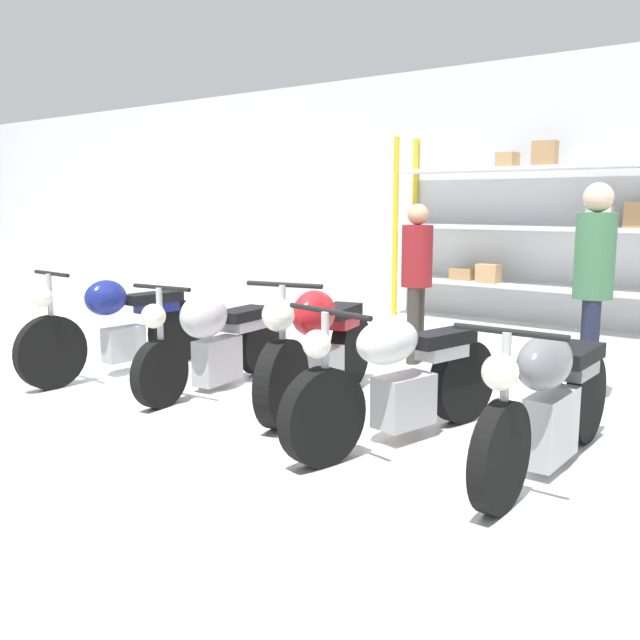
{
  "coord_description": "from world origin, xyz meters",
  "views": [
    {
      "loc": [
        3.59,
        -4.18,
        1.66
      ],
      "look_at": [
        0.0,
        0.4,
        0.7
      ],
      "focal_mm": 40.0,
      "sensor_mm": 36.0,
      "label": 1
    }
  ],
  "objects": [
    {
      "name": "ground_plane",
      "position": [
        0.0,
        0.0,
        0.0
      ],
      "size": [
        30.0,
        30.0,
        0.0
      ],
      "primitive_type": "plane",
      "color": "silver"
    },
    {
      "name": "back_wall",
      "position": [
        0.0,
        5.46,
        1.8
      ],
      "size": [
        30.0,
        0.08,
        3.6
      ],
      "color": "silver",
      "rests_on": "ground_plane"
    },
    {
      "name": "shelving_rack",
      "position": [
        0.38,
        5.09,
        1.35
      ],
      "size": [
        4.93,
        0.63,
        2.6
      ],
      "color": "gold",
      "rests_on": "ground_plane"
    },
    {
      "name": "motorcycle_blue",
      "position": [
        -2.13,
        -0.05,
        0.49
      ],
      "size": [
        0.56,
        2.07,
        1.06
      ],
      "rotation": [
        0.0,
        0.0,
        -1.63
      ],
      "color": "black",
      "rests_on": "ground_plane"
    },
    {
      "name": "motorcycle_silver",
      "position": [
        -1.0,
        0.14,
        0.47
      ],
      "size": [
        0.6,
        1.92,
        1.0
      ],
      "rotation": [
        0.0,
        0.0,
        -1.46
      ],
      "color": "black",
      "rests_on": "ground_plane"
    },
    {
      "name": "motorcycle_red",
      "position": [
        0.05,
        0.32,
        0.5
      ],
      "size": [
        0.77,
        2.02,
        1.09
      ],
      "rotation": [
        0.0,
        0.0,
        -1.33
      ],
      "color": "black",
      "rests_on": "ground_plane"
    },
    {
      "name": "motorcycle_white",
      "position": [
        1.05,
        -0.05,
        0.45
      ],
      "size": [
        0.76,
        2.03,
        1.01
      ],
      "rotation": [
        0.0,
        0.0,
        -1.77
      ],
      "color": "black",
      "rests_on": "ground_plane"
    },
    {
      "name": "motorcycle_grey",
      "position": [
        2.09,
        0.02,
        0.46
      ],
      "size": [
        0.63,
        2.08,
        1.01
      ],
      "rotation": [
        0.0,
        0.0,
        -1.56
      ],
      "color": "black",
      "rests_on": "ground_plane"
    },
    {
      "name": "person_browsing",
      "position": [
        1.77,
        1.76,
        1.08
      ],
      "size": [
        0.42,
        0.42,
        1.82
      ],
      "rotation": [
        0.0,
        0.0,
        3.56
      ],
      "color": "#1E2338",
      "rests_on": "ground_plane"
    },
    {
      "name": "person_near_rack",
      "position": [
        -0.15,
        2.22,
        0.97
      ],
      "size": [
        0.39,
        0.39,
        1.65
      ],
      "rotation": [
        0.0,
        0.0,
        3.38
      ],
      "color": "#38332D",
      "rests_on": "ground_plane"
    }
  ]
}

